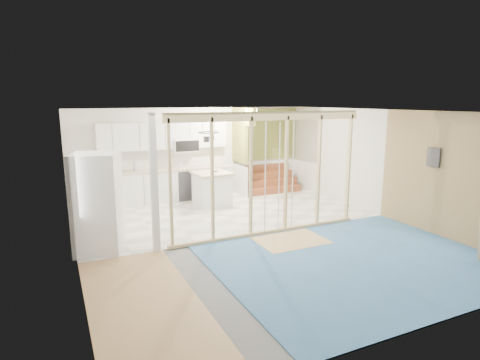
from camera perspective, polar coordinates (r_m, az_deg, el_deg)
name	(u,v)px	position (r m, az deg, el deg)	size (l,w,h in m)	color
room	(256,175)	(8.21, 2.29, 0.65)	(7.01, 8.01, 2.61)	slate
floor_overlays	(257,234)	(8.63, 2.47, -7.69)	(7.00, 8.00, 0.03)	white
stud_frame	(247,163)	(8.07, 0.94, 2.45)	(4.66, 0.14, 2.60)	#D2BE80
base_cabinets	(144,190)	(10.98, -13.47, -1.35)	(4.45, 2.24, 0.93)	white
upper_cabinets	(166,136)	(11.39, -10.46, 6.11)	(3.60, 0.41, 0.85)	white
green_partition	(260,162)	(12.40, 2.88, 2.63)	(2.25, 1.51, 2.60)	olive
pot_rack	(209,135)	(9.71, -4.48, 6.43)	(0.52, 0.52, 0.72)	black
sheathing_panel	(460,179)	(8.99, 28.78, 0.18)	(0.02, 4.00, 2.60)	tan
electrical_panel	(434,157)	(9.26, 25.82, 2.93)	(0.04, 0.30, 0.40)	#38383D
ceiling_light	(251,110)	(11.38, 1.63, 9.93)	(0.32, 0.32, 0.08)	#FFEABF
fridge	(98,204)	(7.86, -19.56, -3.20)	(1.04, 1.00, 1.88)	white
island	(212,189)	(10.82, -4.02, -1.30)	(0.98, 0.98, 0.92)	white
bowl	(214,171)	(10.83, -3.67, 1.36)	(0.24, 0.24, 0.06)	silver
soap_bottle_a	(135,165)	(11.21, -14.69, 2.12)	(0.13, 0.13, 0.33)	#A8ACBB
soap_bottle_b	(181,165)	(11.35, -8.44, 2.13)	(0.09, 0.09, 0.20)	silver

